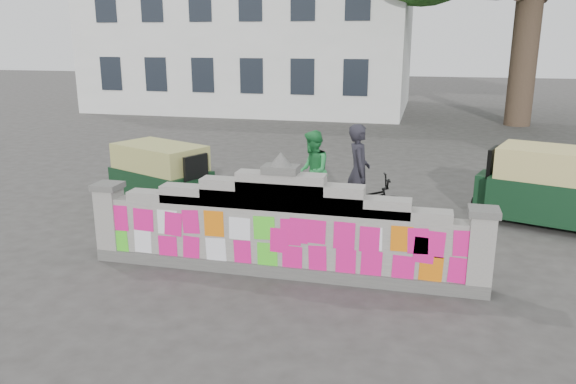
# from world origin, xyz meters

# --- Properties ---
(ground) EXTENTS (100.00, 100.00, 0.00)m
(ground) POSITION_xyz_m (0.00, 0.00, 0.00)
(ground) COLOR #383533
(ground) RESTS_ON ground
(parapet_wall) EXTENTS (6.48, 0.44, 2.01)m
(parapet_wall) POSITION_xyz_m (-0.00, -0.01, 0.75)
(parapet_wall) COLOR #4C4C49
(parapet_wall) RESTS_ON ground
(building) EXTENTS (16.00, 10.00, 8.90)m
(building) POSITION_xyz_m (-7.00, 21.98, 4.01)
(building) COLOR silver
(building) RESTS_ON ground
(cyclist_bike) EXTENTS (2.20, 1.17, 1.10)m
(cyclist_bike) POSITION_xyz_m (0.91, 2.48, 0.55)
(cyclist_bike) COLOR black
(cyclist_bike) RESTS_ON ground
(cyclist_rider) EXTENTS (0.58, 0.76, 1.86)m
(cyclist_rider) POSITION_xyz_m (0.91, 2.48, 0.93)
(cyclist_rider) COLOR #222029
(cyclist_rider) RESTS_ON ground
(pedestrian) EXTENTS (0.84, 0.99, 1.79)m
(pedestrian) POSITION_xyz_m (-0.19, 3.44, 0.90)
(pedestrian) COLOR #279044
(pedestrian) RESTS_ON ground
(rickshaw_left) EXTENTS (2.64, 1.98, 1.42)m
(rickshaw_left) POSITION_xyz_m (-3.49, 2.97, 0.74)
(rickshaw_left) COLOR black
(rickshaw_left) RESTS_ON ground
(rickshaw_right) EXTENTS (2.94, 2.02, 1.58)m
(rickshaw_right) POSITION_xyz_m (4.68, 3.72, 0.82)
(rickshaw_right) COLOR black
(rickshaw_right) RESTS_ON ground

